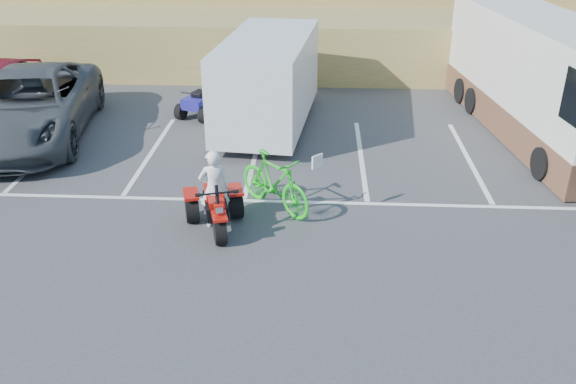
{
  "coord_description": "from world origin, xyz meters",
  "views": [
    {
      "loc": [
        1.6,
        -9.37,
        6.09
      ],
      "look_at": [
        1.06,
        0.87,
        1.0
      ],
      "focal_mm": 38.0,
      "sensor_mm": 36.0,
      "label": 1
    }
  ],
  "objects_px": {
    "green_dirt_bike": "(275,182)",
    "grey_pickup": "(29,105)",
    "rider": "(214,189)",
    "quad_atv_green": "(238,129)",
    "rv_motorhome": "(537,86)",
    "quad_atv_blue": "(201,116)",
    "cargo_trailer": "(268,79)",
    "red_trike_atv": "(217,229)"
  },
  "relations": [
    {
      "from": "quad_atv_green",
      "to": "rv_motorhome",
      "type": "bearing_deg",
      "value": 1.79
    },
    {
      "from": "green_dirt_bike",
      "to": "quad_atv_blue",
      "type": "xyz_separation_m",
      "value": [
        -2.65,
        5.78,
        -0.62
      ]
    },
    {
      "from": "rider",
      "to": "quad_atv_blue",
      "type": "relative_size",
      "value": 1.23
    },
    {
      "from": "quad_atv_green",
      "to": "red_trike_atv",
      "type": "bearing_deg",
      "value": -86.62
    },
    {
      "from": "green_dirt_bike",
      "to": "rv_motorhome",
      "type": "relative_size",
      "value": 0.23
    },
    {
      "from": "green_dirt_bike",
      "to": "quad_atv_green",
      "type": "height_order",
      "value": "green_dirt_bike"
    },
    {
      "from": "cargo_trailer",
      "to": "quad_atv_blue",
      "type": "xyz_separation_m",
      "value": [
        -2.11,
        0.72,
        -1.37
      ]
    },
    {
      "from": "rider",
      "to": "quad_atv_green",
      "type": "distance_m",
      "value": 5.58
    },
    {
      "from": "quad_atv_blue",
      "to": "quad_atv_green",
      "type": "bearing_deg",
      "value": -19.19
    },
    {
      "from": "red_trike_atv",
      "to": "green_dirt_bike",
      "type": "xyz_separation_m",
      "value": [
        1.09,
        0.93,
        0.62
      ]
    },
    {
      "from": "rider",
      "to": "quad_atv_green",
      "type": "xyz_separation_m",
      "value": [
        -0.27,
        5.51,
        -0.82
      ]
    },
    {
      "from": "rv_motorhome",
      "to": "quad_atv_green",
      "type": "bearing_deg",
      "value": 174.3
    },
    {
      "from": "rider",
      "to": "grey_pickup",
      "type": "distance_m",
      "value": 7.39
    },
    {
      "from": "red_trike_atv",
      "to": "quad_atv_green",
      "type": "xyz_separation_m",
      "value": [
        -0.31,
        5.66,
        0.0
      ]
    },
    {
      "from": "green_dirt_bike",
      "to": "rv_motorhome",
      "type": "bearing_deg",
      "value": -9.3
    },
    {
      "from": "cargo_trailer",
      "to": "rv_motorhome",
      "type": "height_order",
      "value": "rv_motorhome"
    },
    {
      "from": "grey_pickup",
      "to": "quad_atv_blue",
      "type": "relative_size",
      "value": 4.87
    },
    {
      "from": "cargo_trailer",
      "to": "quad_atv_green",
      "type": "distance_m",
      "value": 1.65
    },
    {
      "from": "green_dirt_bike",
      "to": "quad_atv_blue",
      "type": "height_order",
      "value": "green_dirt_bike"
    },
    {
      "from": "red_trike_atv",
      "to": "rider",
      "type": "relative_size",
      "value": 0.97
    },
    {
      "from": "grey_pickup",
      "to": "rv_motorhome",
      "type": "bearing_deg",
      "value": -4.72
    },
    {
      "from": "rider",
      "to": "rv_motorhome",
      "type": "xyz_separation_m",
      "value": [
        7.9,
        5.73,
        0.52
      ]
    },
    {
      "from": "rider",
      "to": "cargo_trailer",
      "type": "bearing_deg",
      "value": -111.46
    },
    {
      "from": "quad_atv_blue",
      "to": "red_trike_atv",
      "type": "bearing_deg",
      "value": -56.13
    },
    {
      "from": "grey_pickup",
      "to": "quad_atv_green",
      "type": "height_order",
      "value": "grey_pickup"
    },
    {
      "from": "green_dirt_bike",
      "to": "grey_pickup",
      "type": "xyz_separation_m",
      "value": [
        -6.89,
        3.85,
        0.28
      ]
    },
    {
      "from": "red_trike_atv",
      "to": "cargo_trailer",
      "type": "bearing_deg",
      "value": 69.06
    },
    {
      "from": "rider",
      "to": "quad_atv_blue",
      "type": "xyz_separation_m",
      "value": [
        -1.52,
        6.56,
        -0.82
      ]
    },
    {
      "from": "grey_pickup",
      "to": "quad_atv_blue",
      "type": "xyz_separation_m",
      "value": [
        4.24,
        1.93,
        -0.9
      ]
    },
    {
      "from": "rider",
      "to": "cargo_trailer",
      "type": "relative_size",
      "value": 0.29
    },
    {
      "from": "cargo_trailer",
      "to": "green_dirt_bike",
      "type": "bearing_deg",
      "value": -78.09
    },
    {
      "from": "rider",
      "to": "green_dirt_bike",
      "type": "distance_m",
      "value": 1.39
    },
    {
      "from": "rider",
      "to": "grey_pickup",
      "type": "height_order",
      "value": "grey_pickup"
    },
    {
      "from": "red_trike_atv",
      "to": "green_dirt_bike",
      "type": "distance_m",
      "value": 1.56
    },
    {
      "from": "rider",
      "to": "quad_atv_green",
      "type": "height_order",
      "value": "rider"
    },
    {
      "from": "grey_pickup",
      "to": "cargo_trailer",
      "type": "bearing_deg",
      "value": 1.5
    },
    {
      "from": "cargo_trailer",
      "to": "rv_motorhome",
      "type": "relative_size",
      "value": 0.64
    },
    {
      "from": "green_dirt_bike",
      "to": "rv_motorhome",
      "type": "height_order",
      "value": "rv_motorhome"
    },
    {
      "from": "red_trike_atv",
      "to": "rider",
      "type": "height_order",
      "value": "rider"
    },
    {
      "from": "cargo_trailer",
      "to": "quad_atv_blue",
      "type": "relative_size",
      "value": 4.21
    },
    {
      "from": "red_trike_atv",
      "to": "green_dirt_bike",
      "type": "height_order",
      "value": "green_dirt_bike"
    },
    {
      "from": "green_dirt_bike",
      "to": "rv_motorhome",
      "type": "distance_m",
      "value": 8.41
    }
  ]
}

